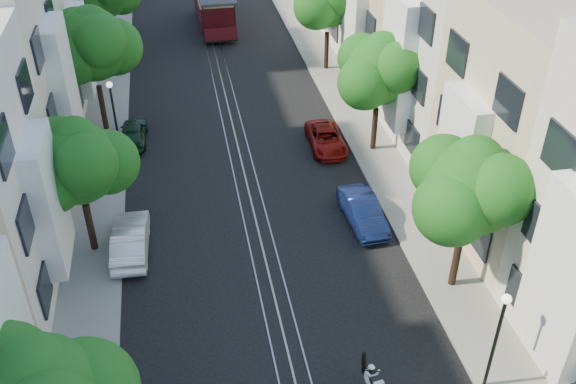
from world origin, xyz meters
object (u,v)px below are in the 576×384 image
sportbike_rider (373,382)px  parked_car_e_mid (363,211)px  parked_car_e_far (326,139)px  tree_w_c (93,46)px  parked_car_w_mid (130,239)px  tree_w_b (78,165)px  lamp_west (113,107)px  parked_car_w_far (133,133)px  lamp_east (499,328)px  tree_e_b (472,189)px  cable_car (214,3)px  tree_e_c (381,72)px

sportbike_rider → parked_car_e_mid: (2.39, 9.45, -0.13)m
parked_car_e_far → sportbike_rider: bearing=-96.6°
tree_w_c → parked_car_w_mid: 12.30m
tree_w_b → lamp_west: 8.22m
sportbike_rider → parked_car_e_far: 16.58m
tree_w_b → parked_car_w_mid: tree_w_b is taller
parked_car_w_far → tree_w_c: bearing=-45.2°
lamp_east → parked_car_e_far: size_ratio=1.06×
tree_e_b → sportbike_rider: (-4.86, -4.66, -3.97)m
cable_car → parked_car_w_mid: size_ratio=2.05×
cable_car → parked_car_w_mid: bearing=-103.9°
tree_e_c → tree_w_b: 15.60m
lamp_east → cable_car: (-5.80, 36.64, -0.94)m
tree_w_b → parked_car_w_mid: 4.04m
lamp_west → sportbike_rider: 19.82m
tree_w_c → parked_car_w_mid: size_ratio=1.72×
tree_w_c → sportbike_rider: bearing=-65.2°
tree_w_c → cable_car: (7.64, 15.67, -3.16)m
lamp_west → parked_car_w_mid: bearing=-85.2°
tree_w_b → sportbike_rider: size_ratio=3.12×
parked_car_w_far → tree_w_b: bearing=84.1°
tree_e_b → lamp_west: bearing=136.2°
sportbike_rider → parked_car_w_mid: parked_car_w_mid is taller
parked_car_e_far → lamp_west: bearing=174.9°
parked_car_e_far → cable_car: bearing=103.5°
parked_car_e_far → tree_e_c: bearing=-15.2°
parked_car_w_far → parked_car_e_mid: bearing=141.3°
lamp_east → parked_car_w_mid: size_ratio=1.01×
tree_e_c → sportbike_rider: tree_e_c is taller
parked_car_e_far → tree_e_b: bearing=-76.4°
parked_car_e_mid → parked_car_w_far: 14.05m
lamp_west → sportbike_rider: size_ratio=2.07×
sportbike_rider → parked_car_w_mid: size_ratio=0.49×
sportbike_rider → cable_car: size_ratio=0.24×
tree_w_b → tree_w_c: 11.02m
tree_e_c → parked_car_e_far: bearing=163.3°
tree_w_c → lamp_east: size_ratio=1.71×
lamp_east → parked_car_w_mid: (-11.90, 9.59, -2.17)m
parked_car_e_mid → lamp_west: bearing=139.8°
cable_car → tree_e_b: bearing=-79.2°
tree_e_c → parked_car_e_mid: size_ratio=1.69×
sportbike_rider → cable_car: bearing=84.6°
tree_w_c → parked_car_e_mid: (11.94, -11.20, -4.43)m
tree_e_b → sportbike_rider: size_ratio=3.33×
parked_car_w_mid → tree_e_c: bearing=-151.4°
parked_car_e_mid → parked_car_e_far: parked_car_e_mid is taller
parked_car_e_mid → lamp_east: bearing=-84.9°
sportbike_rider → parked_car_e_mid: bearing=67.4°
parked_car_w_mid → parked_car_w_far: parked_car_w_mid is taller
parked_car_e_mid → tree_e_c: bearing=64.7°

